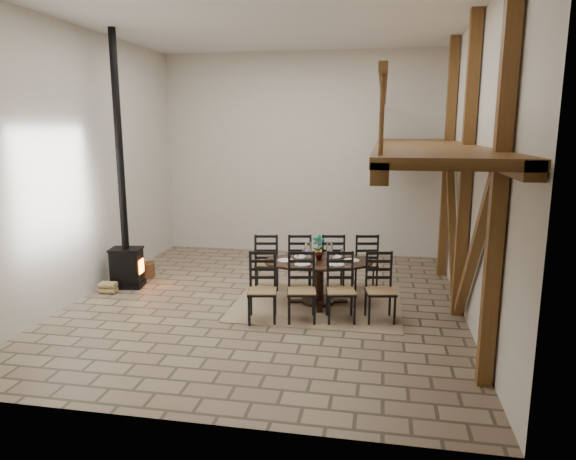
% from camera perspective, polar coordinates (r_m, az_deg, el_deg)
% --- Properties ---
extents(ground, '(8.00, 8.00, 0.00)m').
position_cam_1_polar(ground, '(9.61, -2.39, -8.02)').
color(ground, '#8C7A5D').
rests_on(ground, ground).
extents(room_shell, '(7.02, 8.02, 5.01)m').
position_cam_1_polar(room_shell, '(8.88, 5.08, 10.20)').
color(room_shell, silver).
rests_on(room_shell, ground).
extents(rug, '(3.00, 2.50, 0.02)m').
position_cam_1_polar(rug, '(9.55, 3.36, -8.08)').
color(rug, tan).
rests_on(rug, ground).
extents(dining_table, '(2.79, 2.60, 1.27)m').
position_cam_1_polar(dining_table, '(9.43, 3.38, -5.83)').
color(dining_table, black).
rests_on(dining_table, ground).
extents(wood_stove, '(0.69, 0.57, 5.00)m').
position_cam_1_polar(wood_stove, '(10.73, -17.68, -0.20)').
color(wood_stove, black).
rests_on(wood_stove, ground).
extents(log_basket, '(0.48, 0.48, 0.40)m').
position_cam_1_polar(log_basket, '(11.54, -15.75, -4.22)').
color(log_basket, brown).
rests_on(log_basket, ground).
extents(log_stack, '(0.33, 0.24, 0.22)m').
position_cam_1_polar(log_stack, '(10.67, -19.34, -6.06)').
color(log_stack, tan).
rests_on(log_stack, ground).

